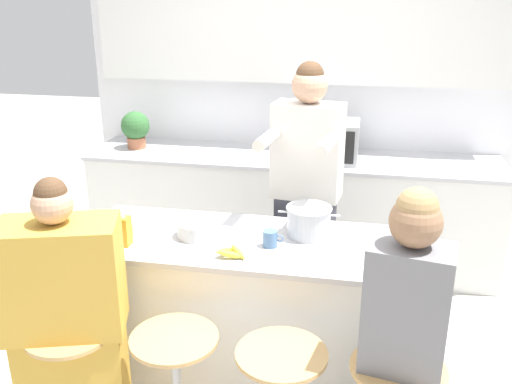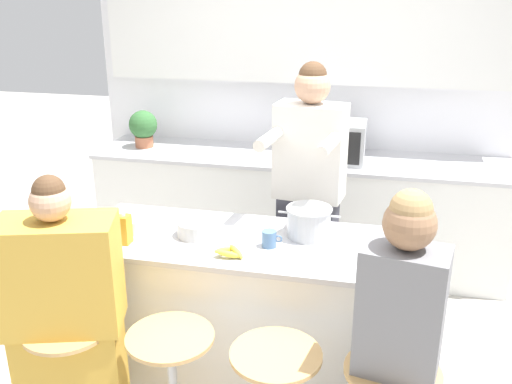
% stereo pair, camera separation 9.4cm
% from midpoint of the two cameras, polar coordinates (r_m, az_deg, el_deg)
% --- Properties ---
extents(ground_plane, '(16.00, 16.00, 0.00)m').
position_cam_midpoint_polar(ground_plane, '(3.53, -1.03, -18.25)').
color(ground_plane, '#B2ADA3').
extents(wall_back, '(3.51, 0.22, 2.70)m').
position_cam_midpoint_polar(wall_back, '(4.70, 3.72, 12.16)').
color(wall_back, white).
rests_on(wall_back, ground_plane).
extents(back_counter, '(3.26, 0.68, 0.91)m').
position_cam_midpoint_polar(back_counter, '(4.67, 2.92, -1.73)').
color(back_counter, white).
rests_on(back_counter, ground_plane).
extents(kitchen_island, '(1.87, 0.69, 0.90)m').
position_cam_midpoint_polar(kitchen_island, '(3.27, -1.08, -11.96)').
color(kitchen_island, black).
rests_on(kitchen_island, ground_plane).
extents(bar_stool_leftmost, '(0.41, 0.41, 0.68)m').
position_cam_midpoint_polar(bar_stool_leftmost, '(3.03, -18.54, -17.50)').
color(bar_stool_leftmost, tan).
rests_on(bar_stool_leftmost, ground_plane).
extents(person_cooking, '(0.48, 0.59, 1.78)m').
position_cam_midpoint_polar(person_cooking, '(3.55, 4.21, -1.42)').
color(person_cooking, '#383842').
rests_on(person_cooking, ground_plane).
extents(person_wrapped_blanket, '(0.59, 0.43, 1.43)m').
position_cam_midpoint_polar(person_wrapped_blanket, '(2.89, -19.12, -13.02)').
color(person_wrapped_blanket, gold).
rests_on(person_wrapped_blanket, ground_plane).
extents(person_seated_near, '(0.37, 0.32, 1.48)m').
position_cam_midpoint_polar(person_seated_near, '(2.55, 13.23, -16.32)').
color(person_seated_near, '#333338').
rests_on(person_seated_near, ground_plane).
extents(cooking_pot, '(0.33, 0.25, 0.16)m').
position_cam_midpoint_polar(cooking_pot, '(3.09, 4.43, -2.95)').
color(cooking_pot, '#B7BABC').
rests_on(cooking_pot, kitchen_island).
extents(fruit_bowl, '(0.22, 0.22, 0.08)m').
position_cam_midpoint_polar(fruit_bowl, '(3.24, -13.30, -3.16)').
color(fruit_bowl, silver).
rests_on(fruit_bowl, kitchen_island).
extents(mixing_bowl_steel, '(0.20, 0.20, 0.08)m').
position_cam_midpoint_polar(mixing_bowl_steel, '(3.11, -6.92, -3.73)').
color(mixing_bowl_steel, '#B7BABC').
rests_on(mixing_bowl_steel, kitchen_island).
extents(coffee_cup_near, '(0.11, 0.08, 0.09)m').
position_cam_midpoint_polar(coffee_cup_near, '(2.97, 0.52, -4.69)').
color(coffee_cup_near, '#4C7099').
rests_on(coffee_cup_near, kitchen_island).
extents(banana_bunch, '(0.17, 0.12, 0.06)m').
position_cam_midpoint_polar(banana_bunch, '(2.87, -3.44, -6.05)').
color(banana_bunch, yellow).
rests_on(banana_bunch, kitchen_island).
extents(juice_carton, '(0.07, 0.07, 0.17)m').
position_cam_midpoint_polar(juice_carton, '(3.06, -14.02, -3.80)').
color(juice_carton, gold).
rests_on(juice_carton, kitchen_island).
extents(microwave, '(0.55, 0.35, 0.31)m').
position_cam_midpoint_polar(microwave, '(4.41, 6.01, 5.15)').
color(microwave, '#B2B5B7').
rests_on(microwave, back_counter).
extents(potted_plant, '(0.23, 0.23, 0.31)m').
position_cam_midpoint_polar(potted_plant, '(4.82, -12.52, 6.28)').
color(potted_plant, '#A86042').
rests_on(potted_plant, back_counter).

